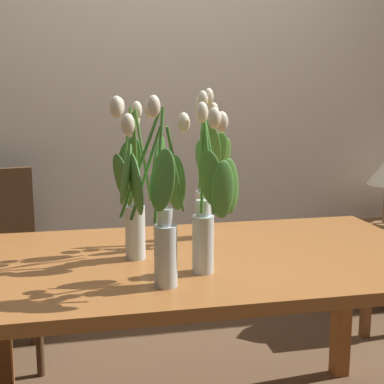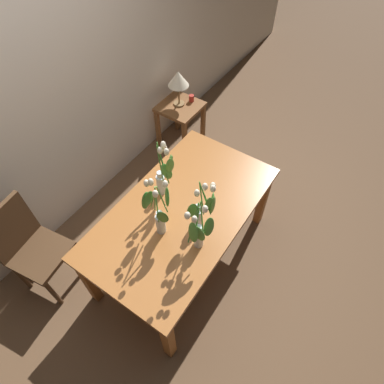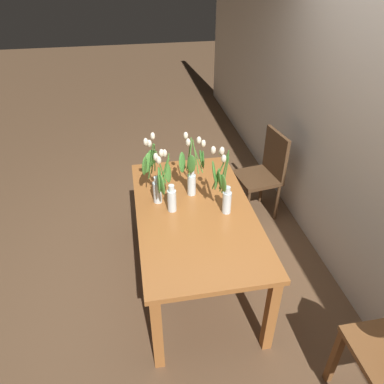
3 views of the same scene
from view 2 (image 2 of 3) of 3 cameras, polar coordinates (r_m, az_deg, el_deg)
name	(u,v)px [view 2 (image 2 of 3)]	position (r m, az deg, el deg)	size (l,w,h in m)	color
ground_plane	(184,255)	(3.11, -1.43, -11.01)	(18.00, 18.00, 0.00)	brown
room_wall_rear	(43,86)	(2.79, -24.81, 16.59)	(9.00, 0.10, 2.70)	silver
dining_table	(182,216)	(2.55, -1.72, -4.30)	(1.60, 0.90, 0.74)	#A3602D
tulip_vase_0	(158,212)	(2.20, -5.95, -3.53)	(0.21, 0.22, 0.54)	silver
tulip_vase_1	(203,210)	(2.23, 1.94, -3.20)	(0.15, 0.15, 0.53)	silver
tulip_vase_2	(198,230)	(2.11, 1.11, -6.70)	(0.23, 0.24, 0.55)	silver
tulip_vase_3	(164,174)	(2.40, -4.97, 3.21)	(0.17, 0.17, 0.57)	silver
dining_chair	(29,245)	(2.85, -26.73, -8.41)	(0.46, 0.46, 0.93)	#4C331E
side_table	(180,114)	(3.77, -2.08, 13.54)	(0.44, 0.44, 0.55)	brown
table_lamp	(178,80)	(3.55, -2.42, 19.16)	(0.22, 0.22, 0.40)	olive
pillar_candle	(191,98)	(3.74, -0.10, 16.18)	(0.06, 0.06, 0.07)	#B72D23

